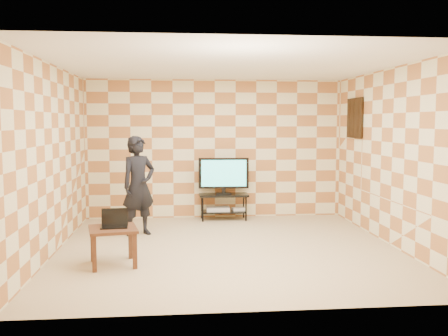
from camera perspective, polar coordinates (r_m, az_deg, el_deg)
The scene contains 14 objects.
floor at distance 7.52m, azimuth 0.44°, elevation -9.18°, with size 5.00×5.00×0.00m, color tan.
wall_back at distance 9.79m, azimuth -1.05°, elevation 2.18°, with size 5.00×0.02×2.70m, color beige.
wall_front at distance 4.83m, azimuth 3.47°, elevation -1.00°, with size 5.00×0.02×2.70m, color beige.
wall_left at distance 7.48m, azimuth -18.99°, elevation 0.94°, with size 0.02×5.00×2.70m, color beige.
wall_right at distance 7.96m, azimuth 18.66°, elevation 1.19°, with size 0.02×5.00×2.70m, color beige.
ceiling at distance 7.33m, azimuth 0.45°, elevation 11.71°, with size 5.00×5.00×0.02m, color white.
wall_art at distance 9.37m, azimuth 14.72°, elevation 5.54°, with size 0.04×0.72×0.72m.
tv_stand at distance 9.61m, azimuth -0.04°, elevation -3.79°, with size 0.94×0.42×0.50m.
tv at distance 9.54m, azimuth -0.04°, elevation -0.69°, with size 0.96×0.19×0.70m.
dvd_player at distance 9.64m, azimuth -0.70°, elevation -4.69°, with size 0.44×0.32×0.07m, color #B9B9BB.
game_console at distance 9.69m, azimuth 1.66°, elevation -4.71°, with size 0.23×0.17×0.05m, color silver.
side_table at distance 6.75m, azimuth -12.58°, elevation -7.41°, with size 0.71×0.71×0.50m.
laptop at distance 6.77m, azimuth -12.40°, elevation -6.14°, with size 0.36×0.29×0.23m.
person at distance 8.37m, azimuth -9.74°, elevation -2.03°, with size 0.60×0.40×1.65m, color black.
Camera 1 is at (-0.74, -7.25, 1.88)m, focal length 40.00 mm.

